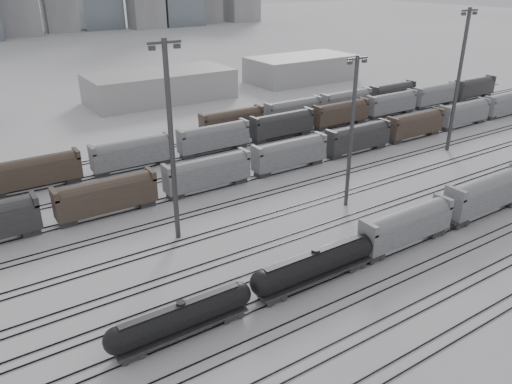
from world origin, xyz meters
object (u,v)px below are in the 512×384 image
tank_car_a (182,317)px  tank_car_b (315,264)px  light_mast_c (352,130)px  hopper_car_b (487,192)px  hopper_car_a (406,224)px

tank_car_a → tank_car_b: 17.00m
light_mast_c → hopper_car_b: bearing=-42.3°
hopper_car_b → light_mast_c: bearing=137.7°
tank_car_b → hopper_car_b: size_ratio=1.07×
tank_car_a → tank_car_b: bearing=0.0°
hopper_car_b → light_mast_c: 22.22m
hopper_car_a → hopper_car_b: bearing=0.0°
tank_car_a → tank_car_b: (17.00, 0.00, 0.24)m
tank_car_b → hopper_car_a: bearing=0.0°
hopper_car_a → light_mast_c: bearing=80.3°
hopper_car_a → light_mast_c: (2.35, 13.80, 8.91)m
light_mast_c → hopper_car_a: bearing=-99.7°
tank_car_b → hopper_car_a: size_ratio=1.18×
tank_car_a → tank_car_b: tank_car_b is taller
hopper_car_b → tank_car_b: bearing=180.0°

